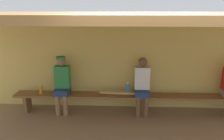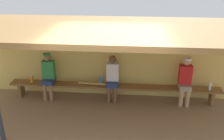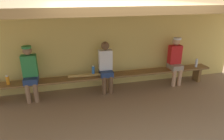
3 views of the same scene
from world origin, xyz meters
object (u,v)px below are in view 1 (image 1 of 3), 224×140
(player_with_sunglasses, at_px, (142,84))
(water_bottle_clear, at_px, (41,89))
(bench, at_px, (143,98))
(water_bottle_blue, at_px, (128,89))
(baseball_bat, at_px, (118,93))
(player_in_blue, at_px, (62,82))

(player_with_sunglasses, distance_m, water_bottle_clear, 2.36)
(bench, bearing_deg, water_bottle_clear, -179.66)
(water_bottle_clear, bearing_deg, water_bottle_blue, 1.35)
(bench, xyz_separation_m, baseball_bat, (-0.56, -0.00, 0.11))
(bench, bearing_deg, baseball_bat, -180.00)
(player_in_blue, xyz_separation_m, water_bottle_clear, (-0.51, -0.02, -0.18))
(water_bottle_blue, bearing_deg, player_in_blue, -178.86)
(bench, relative_size, water_bottle_blue, 21.26)
(player_in_blue, height_order, water_bottle_clear, player_in_blue)
(player_in_blue, relative_size, water_bottle_blue, 4.77)
(bench, height_order, baseball_bat, baseball_bat)
(bench, height_order, water_bottle_blue, water_bottle_blue)
(player_in_blue, xyz_separation_m, baseball_bat, (1.31, -0.00, -0.25))
(water_bottle_clear, distance_m, water_bottle_blue, 2.03)
(player_in_blue, height_order, water_bottle_blue, player_in_blue)
(player_with_sunglasses, xyz_separation_m, baseball_bat, (-0.54, -0.00, -0.24))
(bench, relative_size, water_bottle_clear, 26.68)
(water_bottle_clear, bearing_deg, player_with_sunglasses, 0.42)
(player_in_blue, distance_m, water_bottle_clear, 0.54)
(player_in_blue, relative_size, water_bottle_clear, 5.98)
(player_in_blue, xyz_separation_m, player_with_sunglasses, (1.85, -0.00, -0.02))
(water_bottle_blue, bearing_deg, bench, -5.45)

